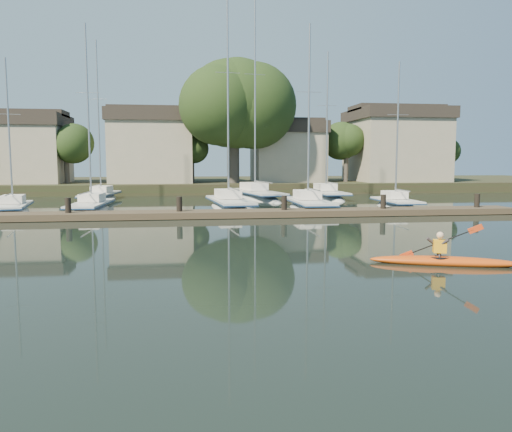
{
  "coord_description": "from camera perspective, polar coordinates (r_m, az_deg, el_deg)",
  "views": [
    {
      "loc": [
        -2.56,
        -14.21,
        3.22
      ],
      "look_at": [
        -0.08,
        3.7,
        1.2
      ],
      "focal_mm": 35.0,
      "sensor_mm": 36.0,
      "label": 1
    }
  ],
  "objects": [
    {
      "name": "sailboat_1",
      "position": [
        33.54,
        -18.33,
        0.24
      ],
      "size": [
        2.29,
        7.95,
        12.86
      ],
      "rotation": [
        0.0,
        0.0,
        -0.04
      ],
      "color": "silver",
      "rests_on": "ground"
    },
    {
      "name": "sailboat_5",
      "position": [
        42.74,
        -17.33,
        1.52
      ],
      "size": [
        2.73,
        8.6,
        13.99
      ],
      "rotation": [
        0.0,
        0.0,
        -0.09
      ],
      "color": "silver",
      "rests_on": "ground"
    },
    {
      "name": "sailboat_3",
      "position": [
        33.2,
        6.03,
        0.42
      ],
      "size": [
        2.18,
        8.24,
        13.29
      ],
      "rotation": [
        0.0,
        0.0,
        -0.0
      ],
      "color": "silver",
      "rests_on": "ground"
    },
    {
      "name": "shore",
      "position": [
        54.66,
        -3.54,
        6.36
      ],
      "size": [
        90.0,
        25.25,
        12.75
      ],
      "color": "#233018",
      "rests_on": "ground"
    },
    {
      "name": "ground",
      "position": [
        14.8,
        2.27,
        -6.2
      ],
      "size": [
        160.0,
        160.0,
        0.0
      ],
      "primitive_type": "plane",
      "color": "black",
      "rests_on": "ground"
    },
    {
      "name": "sailboat_7",
      "position": [
        42.77,
        8.07,
        1.72
      ],
      "size": [
        2.29,
        8.42,
        13.54
      ],
      "rotation": [
        0.0,
        0.0,
        0.01
      ],
      "color": "silver",
      "rests_on": "ground"
    },
    {
      "name": "kayak",
      "position": [
        16.54,
        20.62,
        -4.65
      ],
      "size": [
        4.46,
        2.0,
        1.44
      ],
      "rotation": [
        0.0,
        0.0,
        -0.32
      ],
      "color": "#B0400D",
      "rests_on": "ground"
    },
    {
      "name": "sailboat_6",
      "position": [
        42.13,
        0.02,
        1.71
      ],
      "size": [
        4.46,
        11.35,
        17.66
      ],
      "rotation": [
        0.0,
        0.0,
        0.2
      ],
      "color": "silver",
      "rests_on": "ground"
    },
    {
      "name": "sailboat_4",
      "position": [
        35.66,
        15.7,
        0.66
      ],
      "size": [
        2.14,
        6.54,
        11.03
      ],
      "rotation": [
        0.0,
        0.0,
        -0.03
      ],
      "color": "silver",
      "rests_on": "ground"
    },
    {
      "name": "sailboat_2",
      "position": [
        33.74,
        -3.07,
        0.55
      ],
      "size": [
        3.14,
        9.52,
        15.47
      ],
      "rotation": [
        0.0,
        0.0,
        0.1
      ],
      "color": "silver",
      "rests_on": "ground"
    },
    {
      "name": "sailboat_0",
      "position": [
        34.47,
        -26.02,
        0.07
      ],
      "size": [
        2.93,
        6.87,
        10.56
      ],
      "rotation": [
        0.0,
        0.0,
        0.17
      ],
      "color": "silver",
      "rests_on": "ground"
    },
    {
      "name": "dock",
      "position": [
        28.49,
        -2.7,
        0.29
      ],
      "size": [
        34.0,
        2.0,
        1.8
      ],
      "color": "#4C3B2B",
      "rests_on": "ground"
    }
  ]
}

